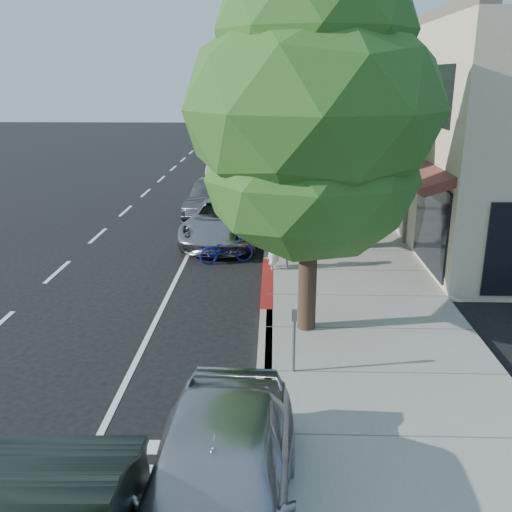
{
  "coord_description": "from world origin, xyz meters",
  "views": [
    {
      "loc": [
        0.15,
        -13.67,
        5.47
      ],
      "look_at": [
        -0.27,
        -0.56,
        1.35
      ],
      "focal_mm": 40.0,
      "sensor_mm": 36.0,
      "label": 1
    }
  ],
  "objects_px": {
    "street_tree_1": "(300,107)",
    "silver_suv": "(225,220)",
    "bicycle": "(226,249)",
    "white_pickup": "(233,162)",
    "dark_sedan": "(216,199)",
    "near_car_a": "(217,485)",
    "street_tree_0": "(312,114)",
    "street_tree_5": "(286,87)",
    "street_tree_3": "(290,97)",
    "cyclist": "(275,246)",
    "pedestrian": "(360,216)",
    "dark_suv_far": "(264,151)",
    "street_tree_2": "(293,116)",
    "street_tree_4": "(287,95)"
  },
  "relations": [
    {
      "from": "cyclist",
      "to": "pedestrian",
      "type": "bearing_deg",
      "value": -33.33
    },
    {
      "from": "cyclist",
      "to": "white_pickup",
      "type": "bearing_deg",
      "value": 21.31
    },
    {
      "from": "silver_suv",
      "to": "street_tree_1",
      "type": "bearing_deg",
      "value": -26.25
    },
    {
      "from": "street_tree_3",
      "to": "street_tree_1",
      "type": "bearing_deg",
      "value": -90.0
    },
    {
      "from": "bicycle",
      "to": "dark_sedan",
      "type": "height_order",
      "value": "dark_sedan"
    },
    {
      "from": "street_tree_1",
      "to": "cyclist",
      "type": "height_order",
      "value": "street_tree_1"
    },
    {
      "from": "street_tree_0",
      "to": "street_tree_5",
      "type": "relative_size",
      "value": 0.99
    },
    {
      "from": "dark_sedan",
      "to": "silver_suv",
      "type": "bearing_deg",
      "value": -71.26
    },
    {
      "from": "street_tree_5",
      "to": "cyclist",
      "type": "height_order",
      "value": "street_tree_5"
    },
    {
      "from": "silver_suv",
      "to": "dark_sedan",
      "type": "relative_size",
      "value": 1.16
    },
    {
      "from": "street_tree_5",
      "to": "street_tree_2",
      "type": "bearing_deg",
      "value": -90.0
    },
    {
      "from": "near_car_a",
      "to": "street_tree_5",
      "type": "bearing_deg",
      "value": 90.11
    },
    {
      "from": "silver_suv",
      "to": "pedestrian",
      "type": "xyz_separation_m",
      "value": [
        4.54,
        -0.68,
        0.33
      ]
    },
    {
      "from": "street_tree_5",
      "to": "cyclist",
      "type": "bearing_deg",
      "value": -91.55
    },
    {
      "from": "street_tree_5",
      "to": "white_pickup",
      "type": "height_order",
      "value": "street_tree_5"
    },
    {
      "from": "bicycle",
      "to": "dark_suv_far",
      "type": "xyz_separation_m",
      "value": [
        0.79,
        21.24,
        0.39
      ]
    },
    {
      "from": "dark_suv_far",
      "to": "street_tree_5",
      "type": "bearing_deg",
      "value": 71.0
    },
    {
      "from": "street_tree_5",
      "to": "near_car_a",
      "type": "xyz_separation_m",
      "value": [
        -1.4,
        -36.0,
        -4.02
      ]
    },
    {
      "from": "street_tree_4",
      "to": "street_tree_5",
      "type": "xyz_separation_m",
      "value": [
        -0.0,
        6.0,
        0.37
      ]
    },
    {
      "from": "street_tree_3",
      "to": "dark_suv_far",
      "type": "distance_m",
      "value": 9.14
    },
    {
      "from": "dark_sedan",
      "to": "dark_suv_far",
      "type": "height_order",
      "value": "dark_suv_far"
    },
    {
      "from": "street_tree_0",
      "to": "white_pickup",
      "type": "distance_m",
      "value": 21.26
    },
    {
      "from": "dark_suv_far",
      "to": "bicycle",
      "type": "bearing_deg",
      "value": -90.71
    },
    {
      "from": "street_tree_5",
      "to": "dark_suv_far",
      "type": "distance_m",
      "value": 5.66
    },
    {
      "from": "street_tree_2",
      "to": "silver_suv",
      "type": "height_order",
      "value": "street_tree_2"
    },
    {
      "from": "silver_suv",
      "to": "dark_sedan",
      "type": "height_order",
      "value": "dark_sedan"
    },
    {
      "from": "street_tree_0",
      "to": "street_tree_3",
      "type": "distance_m",
      "value": 18.0
    },
    {
      "from": "street_tree_2",
      "to": "street_tree_1",
      "type": "bearing_deg",
      "value": -90.0
    },
    {
      "from": "dark_sedan",
      "to": "near_car_a",
      "type": "height_order",
      "value": "near_car_a"
    },
    {
      "from": "silver_suv",
      "to": "near_car_a",
      "type": "bearing_deg",
      "value": -80.18
    },
    {
      "from": "cyclist",
      "to": "pedestrian",
      "type": "height_order",
      "value": "pedestrian"
    },
    {
      "from": "street_tree_1",
      "to": "pedestrian",
      "type": "xyz_separation_m",
      "value": [
        2.12,
        0.82,
        -3.55
      ]
    },
    {
      "from": "street_tree_0",
      "to": "near_car_a",
      "type": "relative_size",
      "value": 1.67
    },
    {
      "from": "near_car_a",
      "to": "dark_sedan",
      "type": "bearing_deg",
      "value": 98.05
    },
    {
      "from": "street_tree_2",
      "to": "pedestrian",
      "type": "distance_m",
      "value": 6.31
    },
    {
      "from": "silver_suv",
      "to": "street_tree_3",
      "type": "bearing_deg",
      "value": 82.47
    },
    {
      "from": "bicycle",
      "to": "white_pickup",
      "type": "height_order",
      "value": "white_pickup"
    },
    {
      "from": "street_tree_1",
      "to": "street_tree_3",
      "type": "relative_size",
      "value": 1.04
    },
    {
      "from": "street_tree_1",
      "to": "street_tree_5",
      "type": "distance_m",
      "value": 24.0
    },
    {
      "from": "bicycle",
      "to": "white_pickup",
      "type": "relative_size",
      "value": 0.27
    },
    {
      "from": "street_tree_1",
      "to": "silver_suv",
      "type": "distance_m",
      "value": 4.81
    },
    {
      "from": "street_tree_4",
      "to": "dark_suv_far",
      "type": "relative_size",
      "value": 1.51
    },
    {
      "from": "street_tree_2",
      "to": "dark_suv_far",
      "type": "relative_size",
      "value": 1.35
    },
    {
      "from": "street_tree_3",
      "to": "near_car_a",
      "type": "relative_size",
      "value": 1.55
    },
    {
      "from": "street_tree_1",
      "to": "cyclist",
      "type": "bearing_deg",
      "value": -110.61
    },
    {
      "from": "street_tree_2",
      "to": "cyclist",
      "type": "relative_size",
      "value": 4.01
    },
    {
      "from": "street_tree_5",
      "to": "street_tree_3",
      "type": "bearing_deg",
      "value": -90.0
    },
    {
      "from": "street_tree_0",
      "to": "pedestrian",
      "type": "relative_size",
      "value": 4.28
    },
    {
      "from": "street_tree_0",
      "to": "dark_suv_far",
      "type": "bearing_deg",
      "value": 93.05
    },
    {
      "from": "street_tree_1",
      "to": "near_car_a",
      "type": "relative_size",
      "value": 1.6
    }
  ]
}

